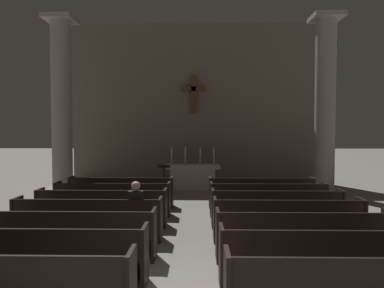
% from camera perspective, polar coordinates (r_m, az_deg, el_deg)
% --- Properties ---
extents(pew_left_row_1, '(3.24, 0.50, 0.95)m').
position_cam_1_polar(pew_left_row_1, '(5.31, -28.09, -19.75)').
color(pew_left_row_1, black).
rests_on(pew_left_row_1, ground).
extents(pew_left_row_2, '(3.24, 0.50, 0.95)m').
position_cam_1_polar(pew_left_row_2, '(6.24, -22.89, -16.24)').
color(pew_left_row_2, black).
rests_on(pew_left_row_2, ground).
extents(pew_left_row_3, '(3.24, 0.50, 0.95)m').
position_cam_1_polar(pew_left_row_3, '(7.23, -19.19, -13.59)').
color(pew_left_row_3, black).
rests_on(pew_left_row_3, ground).
extents(pew_left_row_4, '(3.24, 0.50, 0.95)m').
position_cam_1_polar(pew_left_row_4, '(8.25, -16.45, -11.55)').
color(pew_left_row_4, black).
rests_on(pew_left_row_4, ground).
extents(pew_left_row_5, '(3.24, 0.50, 0.95)m').
position_cam_1_polar(pew_left_row_5, '(9.29, -14.35, -9.94)').
color(pew_left_row_5, black).
rests_on(pew_left_row_5, ground).
extents(pew_left_row_6, '(3.24, 0.50, 0.95)m').
position_cam_1_polar(pew_left_row_6, '(10.34, -12.68, -8.65)').
color(pew_left_row_6, black).
rests_on(pew_left_row_6, ground).
extents(pew_left_row_7, '(3.24, 0.50, 0.95)m').
position_cam_1_polar(pew_left_row_7, '(11.41, -11.34, -7.59)').
color(pew_left_row_7, black).
rests_on(pew_left_row_7, ground).
extents(pew_right_row_2, '(3.24, 0.50, 0.95)m').
position_cam_1_polar(pew_right_row_2, '(6.07, 20.65, -16.76)').
color(pew_right_row_2, black).
rests_on(pew_right_row_2, ground).
extents(pew_right_row_3, '(3.24, 0.50, 0.95)m').
position_cam_1_polar(pew_right_row_3, '(7.08, 17.54, -13.91)').
color(pew_right_row_3, black).
rests_on(pew_right_row_3, ground).
extents(pew_right_row_4, '(3.24, 0.50, 0.95)m').
position_cam_1_polar(pew_right_row_4, '(8.12, 15.27, -11.76)').
color(pew_right_row_4, black).
rests_on(pew_right_row_4, ground).
extents(pew_right_row_5, '(3.24, 0.50, 0.95)m').
position_cam_1_polar(pew_right_row_5, '(9.17, 13.54, -10.09)').
color(pew_right_row_5, black).
rests_on(pew_right_row_5, ground).
extents(pew_right_row_6, '(3.24, 0.50, 0.95)m').
position_cam_1_polar(pew_right_row_6, '(10.24, 12.18, -8.76)').
color(pew_right_row_6, black).
rests_on(pew_right_row_6, ground).
extents(pew_right_row_7, '(3.24, 0.50, 0.95)m').
position_cam_1_polar(pew_right_row_7, '(11.32, 11.09, -7.67)').
color(pew_right_row_7, black).
rests_on(pew_right_row_7, ground).
extents(column_left_second, '(1.13, 1.13, 6.71)m').
position_cam_1_polar(column_left_second, '(14.44, -20.35, 5.52)').
color(column_left_second, '#9E998E').
rests_on(column_left_second, ground).
extents(column_right_second, '(1.13, 1.13, 6.71)m').
position_cam_1_polar(column_right_second, '(14.27, 20.72, 5.56)').
color(column_right_second, '#9E998E').
rests_on(column_right_second, ground).
extents(altar, '(2.20, 0.90, 1.01)m').
position_cam_1_polar(altar, '(14.25, 0.11, -5.31)').
color(altar, '#BCB7AD').
rests_on(altar, ground).
extents(candlestick_outer_left, '(0.16, 0.16, 0.71)m').
position_cam_1_polar(candlestick_outer_left, '(14.21, -3.32, -2.47)').
color(candlestick_outer_left, '#B79338').
rests_on(candlestick_outer_left, altar).
extents(candlestick_inner_left, '(0.16, 0.16, 0.71)m').
position_cam_1_polar(candlestick_inner_left, '(14.18, -1.10, -2.48)').
color(candlestick_inner_left, '#B79338').
rests_on(candlestick_inner_left, altar).
extents(candlestick_inner_right, '(0.16, 0.16, 0.71)m').
position_cam_1_polar(candlestick_inner_right, '(14.17, 1.32, -2.48)').
color(candlestick_inner_right, '#B79338').
rests_on(candlestick_inner_right, altar).
extents(candlestick_outer_right, '(0.16, 0.16, 0.71)m').
position_cam_1_polar(candlestick_outer_right, '(14.18, 3.55, -2.48)').
color(candlestick_outer_right, '#B79338').
rests_on(candlestick_outer_right, altar).
extents(apse_with_cross, '(11.23, 0.46, 7.33)m').
position_cam_1_polar(apse_with_cross, '(16.50, 0.25, 6.65)').
color(apse_with_cross, '#706656').
rests_on(apse_with_cross, ground).
extents(lectern, '(0.44, 0.36, 1.15)m').
position_cam_1_polar(lectern, '(13.12, -4.50, -5.93)').
color(lectern, black).
rests_on(lectern, ground).
extents(lone_worshipper, '(0.32, 0.43, 1.32)m').
position_cam_1_polar(lone_worshipper, '(7.98, -8.97, -10.35)').
color(lone_worshipper, '#26262B').
rests_on(lone_worshipper, ground).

